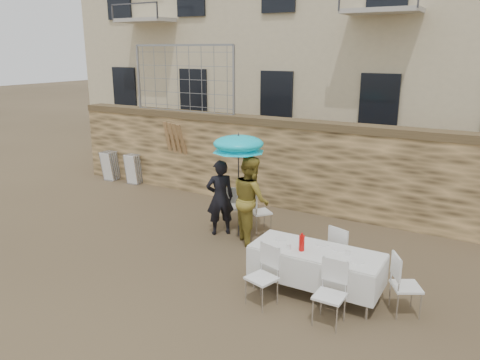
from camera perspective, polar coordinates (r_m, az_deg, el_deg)
The scene contains 17 objects.
ground at distance 8.28m, azimuth -10.32°, elevation -12.60°, with size 80.00×80.00×0.00m, color brown.
stone_wall at distance 11.88m, azimuth 5.10°, elevation 2.00°, with size 13.00×0.50×2.20m, color #94764A.
chain_link_fence at distance 13.12m, azimuth -6.91°, elevation 12.08°, with size 3.20×0.06×1.80m, color gray, non-canonical shape.
man_suit at distance 10.03m, azimuth -2.45°, elevation -2.16°, with size 0.60×0.39×1.65m, color black.
woman_dress at distance 9.64m, azimuth 1.32°, elevation -2.34°, with size 0.88×0.69×1.82m, color gold.
umbrella at distance 9.62m, azimuth -0.19°, elevation 4.07°, with size 1.09×1.09×2.07m.
couple_chair_left at distance 10.58m, azimuth -0.83°, elevation -3.14°, with size 0.48×0.48×0.96m, color white, non-canonical shape.
couple_chair_right at distance 10.26m, azimuth 2.54°, elevation -3.77°, with size 0.48×0.48×0.96m, color white, non-canonical shape.
banquet_table at distance 7.71m, azimuth 9.31°, elevation -8.70°, with size 2.10×0.85×0.78m.
soda_bottle at distance 7.58m, azimuth 7.53°, elevation -7.63°, with size 0.09×0.09×0.26m, color red.
table_chair_front_left at distance 7.42m, azimuth 2.67°, elevation -11.68°, with size 0.48×0.48×0.96m, color white, non-canonical shape.
table_chair_front_right at distance 7.04m, azimuth 10.87°, elevation -13.54°, with size 0.48×0.48×0.96m, color white, non-canonical shape.
table_chair_back at distance 8.45m, azimuth 12.48°, elevation -8.50°, with size 0.48×0.48×0.96m, color white, non-canonical shape.
table_chair_side at distance 7.60m, azimuth 19.62°, elevation -11.95°, with size 0.48×0.48×0.96m, color white, non-canonical shape.
chair_stack_left at distance 14.97m, azimuth -15.11°, elevation 1.84°, with size 0.46×0.47×0.92m, color white, non-canonical shape.
chair_stack_right at distance 14.36m, azimuth -12.55°, elevation 1.44°, with size 0.46×0.40×0.92m, color white, non-canonical shape.
wood_planks at distance 13.28m, azimuth -7.36°, elevation 2.94°, with size 0.70×0.20×2.00m, color #A37749, non-canonical shape.
Camera 1 is at (4.84, -5.49, 3.87)m, focal length 35.00 mm.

